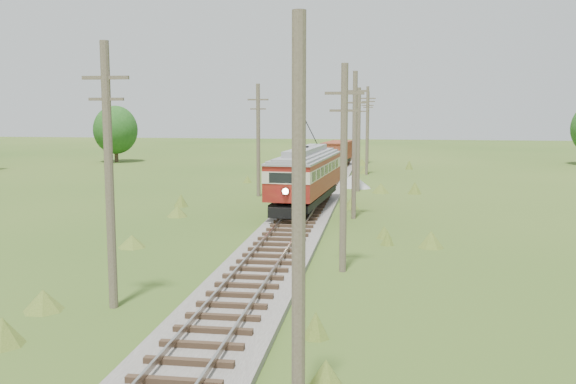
# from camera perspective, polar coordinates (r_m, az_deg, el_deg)

# --- Properties ---
(railbed_main) EXTENTS (3.60, 96.00, 0.57)m
(railbed_main) POSITION_cam_1_polar(r_m,az_deg,el_deg) (43.04, 1.75, -1.33)
(railbed_main) COLOR #605B54
(railbed_main) RESTS_ON ground
(streetcar) EXTENTS (3.76, 12.25, 5.55)m
(streetcar) POSITION_cam_1_polar(r_m,az_deg,el_deg) (41.80, 1.62, 1.72)
(streetcar) COLOR black
(streetcar) RESTS_ON ground
(gondola) EXTENTS (3.31, 7.62, 2.45)m
(gondola) POSITION_cam_1_polar(r_m,az_deg,el_deg) (72.10, 4.42, 3.60)
(gondola) COLOR black
(gondola) RESTS_ON ground
(gravel_pile) EXTENTS (3.04, 3.23, 1.11)m
(gravel_pile) POSITION_cam_1_polar(r_m,az_deg,el_deg) (55.43, 5.88, 0.97)
(gravel_pile) COLOR gray
(gravel_pile) RESTS_ON ground
(utility_pole_r_1) EXTENTS (0.30, 0.30, 8.80)m
(utility_pole_r_1) POSITION_cam_1_polar(r_m,az_deg,el_deg) (13.58, 0.95, -2.80)
(utility_pole_r_1) COLOR brown
(utility_pole_r_1) RESTS_ON ground
(utility_pole_r_2) EXTENTS (1.60, 0.30, 8.60)m
(utility_pole_r_2) POSITION_cam_1_polar(r_m,az_deg,el_deg) (26.40, 4.97, 2.28)
(utility_pole_r_2) COLOR brown
(utility_pole_r_2) RESTS_ON ground
(utility_pole_r_3) EXTENTS (1.60, 0.30, 9.00)m
(utility_pole_r_3) POSITION_cam_1_polar(r_m,az_deg,el_deg) (39.34, 5.93, 4.29)
(utility_pole_r_3) COLOR brown
(utility_pole_r_3) RESTS_ON ground
(utility_pole_r_4) EXTENTS (1.60, 0.30, 8.40)m
(utility_pole_r_4) POSITION_cam_1_polar(r_m,az_deg,el_deg) (52.34, 6.30, 4.76)
(utility_pole_r_4) COLOR brown
(utility_pole_r_4) RESTS_ON ground
(utility_pole_r_5) EXTENTS (1.60, 0.30, 8.90)m
(utility_pole_r_5) POSITION_cam_1_polar(r_m,az_deg,el_deg) (65.30, 7.05, 5.52)
(utility_pole_r_5) COLOR brown
(utility_pole_r_5) RESTS_ON ground
(utility_pole_r_6) EXTENTS (1.60, 0.30, 8.70)m
(utility_pole_r_6) POSITION_cam_1_polar(r_m,az_deg,el_deg) (78.30, 7.11, 5.77)
(utility_pole_r_6) COLOR brown
(utility_pole_r_6) RESTS_ON ground
(utility_pole_l_a) EXTENTS (1.60, 0.30, 9.00)m
(utility_pole_l_a) POSITION_cam_1_polar(r_m,az_deg,el_deg) (22.27, -15.62, 1.57)
(utility_pole_l_a) COLOR brown
(utility_pole_l_a) RESTS_ON ground
(utility_pole_l_b) EXTENTS (1.60, 0.30, 8.60)m
(utility_pole_l_b) POSITION_cam_1_polar(r_m,az_deg,el_deg) (49.20, -2.66, 4.73)
(utility_pole_l_b) COLOR brown
(utility_pole_l_b) RESTS_ON ground
(tree_mid_a) EXTENTS (5.46, 5.46, 7.03)m
(tree_mid_a) POSITION_cam_1_polar(r_m,az_deg,el_deg) (83.05, -15.08, 5.35)
(tree_mid_a) COLOR #38281C
(tree_mid_a) RESTS_ON ground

